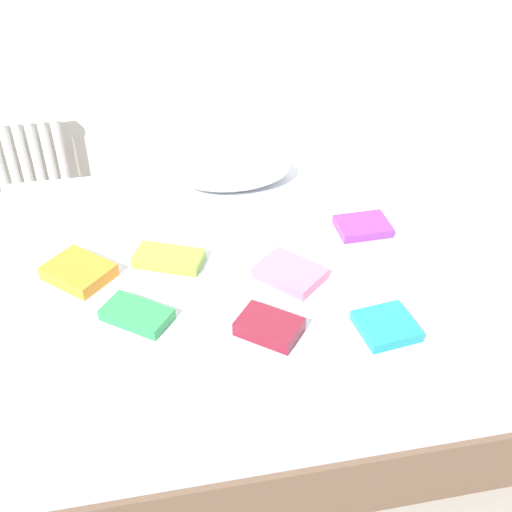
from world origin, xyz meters
TOP-DOWN VIEW (x-y plane):
  - ground_plane at (0.00, 0.00)m, footprint 8.00×8.00m
  - bed at (0.00, 0.00)m, footprint 2.00×1.50m
  - radiator at (-1.03, 1.20)m, footprint 0.54×0.04m
  - pillow at (0.00, 0.54)m, footprint 0.49×0.27m
  - textbook_teal at (0.33, -0.43)m, footprint 0.19×0.19m
  - textbook_purple at (0.43, 0.11)m, footprint 0.20×0.16m
  - textbook_lime at (-0.32, 0.04)m, footprint 0.27×0.21m
  - textbook_pink at (0.09, -0.12)m, footprint 0.27×0.27m
  - textbook_green at (-0.45, -0.23)m, footprint 0.25×0.23m
  - textbook_orange at (-0.64, 0.02)m, footprint 0.28×0.27m
  - textbook_maroon at (-0.04, -0.37)m, footprint 0.23×0.22m

SIDE VIEW (x-z plane):
  - ground_plane at x=0.00m, z-range 0.00..0.00m
  - bed at x=0.00m, z-range 0.00..0.50m
  - radiator at x=-1.03m, z-range 0.13..0.61m
  - textbook_purple at x=0.43m, z-range 0.50..0.53m
  - textbook_teal at x=0.33m, z-range 0.50..0.53m
  - textbook_green at x=-0.45m, z-range 0.50..0.54m
  - textbook_pink at x=0.09m, z-range 0.50..0.54m
  - textbook_lime at x=-0.32m, z-range 0.50..0.54m
  - textbook_orange at x=-0.64m, z-range 0.50..0.55m
  - textbook_maroon at x=-0.04m, z-range 0.50..0.55m
  - pillow at x=0.00m, z-range 0.50..0.65m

